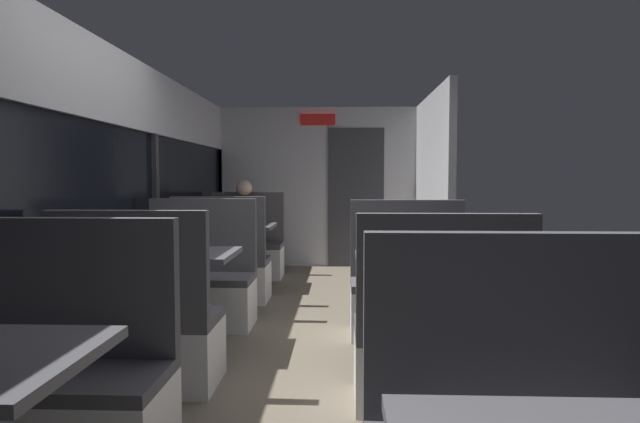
{
  "coord_description": "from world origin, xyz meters",
  "views": [
    {
      "loc": [
        0.34,
        -3.68,
        1.28
      ],
      "look_at": [
        0.07,
        3.09,
        0.86
      ],
      "focal_mm": 30.44,
      "sensor_mm": 36.0,
      "label": 1
    }
  ],
  "objects_px": {
    "bench_far_window_facing_entry": "(246,252)",
    "bench_rear_aisle_facing_entry": "(409,295)",
    "dining_table_mid_window": "(174,266)",
    "bench_mid_window_facing_end": "(139,334)",
    "bench_far_window_facing_end": "(222,270)",
    "seated_passenger": "(245,236)",
    "bench_rear_aisle_facing_end": "(440,348)",
    "bench_near_window_facing_entry": "(61,395)",
    "dining_table_far_window": "(235,233)",
    "dining_table_rear_aisle": "(422,272)",
    "bench_mid_window_facing_entry": "(199,288)"
  },
  "relations": [
    {
      "from": "dining_table_far_window",
      "to": "bench_mid_window_facing_entry",
      "type": "bearing_deg",
      "value": -90.0
    },
    {
      "from": "bench_far_window_facing_end",
      "to": "bench_far_window_facing_entry",
      "type": "distance_m",
      "value": 1.4
    },
    {
      "from": "bench_mid_window_facing_end",
      "to": "bench_rear_aisle_facing_end",
      "type": "relative_size",
      "value": 1.0
    },
    {
      "from": "bench_rear_aisle_facing_entry",
      "to": "bench_far_window_facing_end",
      "type": "bearing_deg",
      "value": 147.86
    },
    {
      "from": "bench_mid_window_facing_entry",
      "to": "bench_rear_aisle_facing_entry",
      "type": "xyz_separation_m",
      "value": [
        1.79,
        -0.2,
        0.0
      ]
    },
    {
      "from": "dining_table_mid_window",
      "to": "dining_table_far_window",
      "type": "xyz_separation_m",
      "value": [
        0.0,
        2.32,
        0.0
      ]
    },
    {
      "from": "bench_mid_window_facing_entry",
      "to": "dining_table_far_window",
      "type": "height_order",
      "value": "bench_mid_window_facing_entry"
    },
    {
      "from": "dining_table_far_window",
      "to": "bench_far_window_facing_end",
      "type": "relative_size",
      "value": 0.82
    },
    {
      "from": "dining_table_mid_window",
      "to": "seated_passenger",
      "type": "bearing_deg",
      "value": 90.0
    },
    {
      "from": "bench_near_window_facing_entry",
      "to": "bench_rear_aisle_facing_entry",
      "type": "distance_m",
      "value": 2.78
    },
    {
      "from": "dining_table_mid_window",
      "to": "dining_table_far_window",
      "type": "bearing_deg",
      "value": 90.0
    },
    {
      "from": "bench_rear_aisle_facing_end",
      "to": "bench_rear_aisle_facing_entry",
      "type": "bearing_deg",
      "value": 90.0
    },
    {
      "from": "bench_far_window_facing_entry",
      "to": "bench_near_window_facing_entry",
      "type": "bearing_deg",
      "value": -90.0
    },
    {
      "from": "dining_table_rear_aisle",
      "to": "seated_passenger",
      "type": "height_order",
      "value": "seated_passenger"
    },
    {
      "from": "dining_table_mid_window",
      "to": "bench_far_window_facing_end",
      "type": "height_order",
      "value": "bench_far_window_facing_end"
    },
    {
      "from": "bench_far_window_facing_entry",
      "to": "bench_rear_aisle_facing_entry",
      "type": "xyz_separation_m",
      "value": [
        1.79,
        -2.52,
        0.0
      ]
    },
    {
      "from": "bench_far_window_facing_end",
      "to": "bench_far_window_facing_entry",
      "type": "height_order",
      "value": "same"
    },
    {
      "from": "seated_passenger",
      "to": "dining_table_far_window",
      "type": "bearing_deg",
      "value": -90.0
    },
    {
      "from": "bench_mid_window_facing_entry",
      "to": "bench_rear_aisle_facing_entry",
      "type": "distance_m",
      "value": 1.8
    },
    {
      "from": "bench_rear_aisle_facing_entry",
      "to": "dining_table_mid_window",
      "type": "bearing_deg",
      "value": -164.41
    },
    {
      "from": "bench_mid_window_facing_end",
      "to": "bench_rear_aisle_facing_end",
      "type": "xyz_separation_m",
      "value": [
        1.79,
        -0.2,
        0.0
      ]
    },
    {
      "from": "seated_passenger",
      "to": "bench_near_window_facing_entry",
      "type": "bearing_deg",
      "value": -90.0
    },
    {
      "from": "dining_table_far_window",
      "to": "bench_far_window_facing_entry",
      "type": "bearing_deg",
      "value": 90.0
    },
    {
      "from": "bench_rear_aisle_facing_entry",
      "to": "bench_near_window_facing_entry",
      "type": "bearing_deg",
      "value": -130.13
    },
    {
      "from": "bench_near_window_facing_entry",
      "to": "dining_table_mid_window",
      "type": "bearing_deg",
      "value": 90.0
    },
    {
      "from": "bench_far_window_facing_end",
      "to": "dining_table_mid_window",
      "type": "bearing_deg",
      "value": -90.0
    },
    {
      "from": "dining_table_mid_window",
      "to": "dining_table_rear_aisle",
      "type": "relative_size",
      "value": 1.0
    },
    {
      "from": "bench_far_window_facing_end",
      "to": "bench_rear_aisle_facing_end",
      "type": "xyz_separation_m",
      "value": [
        1.79,
        -2.52,
        0.0
      ]
    },
    {
      "from": "bench_far_window_facing_end",
      "to": "bench_far_window_facing_entry",
      "type": "xyz_separation_m",
      "value": [
        0.0,
        1.4,
        0.0
      ]
    },
    {
      "from": "bench_far_window_facing_end",
      "to": "seated_passenger",
      "type": "xyz_separation_m",
      "value": [
        0.0,
        1.33,
        0.21
      ]
    },
    {
      "from": "dining_table_rear_aisle",
      "to": "bench_rear_aisle_facing_entry",
      "type": "xyz_separation_m",
      "value": [
        0.0,
        0.7,
        -0.31
      ]
    },
    {
      "from": "bench_near_window_facing_entry",
      "to": "dining_table_far_window",
      "type": "distance_m",
      "value": 3.96
    },
    {
      "from": "bench_far_window_facing_entry",
      "to": "bench_rear_aisle_facing_end",
      "type": "height_order",
      "value": "same"
    },
    {
      "from": "dining_table_far_window",
      "to": "bench_far_window_facing_entry",
      "type": "xyz_separation_m",
      "value": [
        0.0,
        0.7,
        -0.31
      ]
    },
    {
      "from": "dining_table_mid_window",
      "to": "bench_rear_aisle_facing_end",
      "type": "height_order",
      "value": "bench_rear_aisle_facing_end"
    },
    {
      "from": "bench_near_window_facing_entry",
      "to": "bench_rear_aisle_facing_end",
      "type": "height_order",
      "value": "same"
    },
    {
      "from": "dining_table_mid_window",
      "to": "bench_far_window_facing_entry",
      "type": "relative_size",
      "value": 0.82
    },
    {
      "from": "bench_rear_aisle_facing_entry",
      "to": "seated_passenger",
      "type": "relative_size",
      "value": 0.87
    },
    {
      "from": "bench_mid_window_facing_end",
      "to": "bench_rear_aisle_facing_end",
      "type": "distance_m",
      "value": 1.8
    },
    {
      "from": "bench_near_window_facing_entry",
      "to": "bench_mid_window_facing_entry",
      "type": "height_order",
      "value": "same"
    },
    {
      "from": "bench_far_window_facing_entry",
      "to": "bench_rear_aisle_facing_end",
      "type": "bearing_deg",
      "value": -65.47
    },
    {
      "from": "bench_near_window_facing_entry",
      "to": "seated_passenger",
      "type": "bearing_deg",
      "value": 90.0
    },
    {
      "from": "dining_table_mid_window",
      "to": "bench_mid_window_facing_end",
      "type": "relative_size",
      "value": 0.82
    },
    {
      "from": "bench_far_window_facing_end",
      "to": "bench_rear_aisle_facing_entry",
      "type": "bearing_deg",
      "value": -32.14
    },
    {
      "from": "bench_mid_window_facing_entry",
      "to": "bench_rear_aisle_facing_end",
      "type": "height_order",
      "value": "same"
    },
    {
      "from": "bench_near_window_facing_entry",
      "to": "dining_table_mid_window",
      "type": "height_order",
      "value": "bench_near_window_facing_entry"
    },
    {
      "from": "seated_passenger",
      "to": "dining_table_rear_aisle",
      "type": "bearing_deg",
      "value": -60.4
    },
    {
      "from": "bench_mid_window_facing_end",
      "to": "dining_table_mid_window",
      "type": "bearing_deg",
      "value": 90.0
    },
    {
      "from": "bench_rear_aisle_facing_end",
      "to": "bench_rear_aisle_facing_entry",
      "type": "relative_size",
      "value": 1.0
    },
    {
      "from": "seated_passenger",
      "to": "dining_table_mid_window",
      "type": "bearing_deg",
      "value": -90.0
    }
  ]
}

